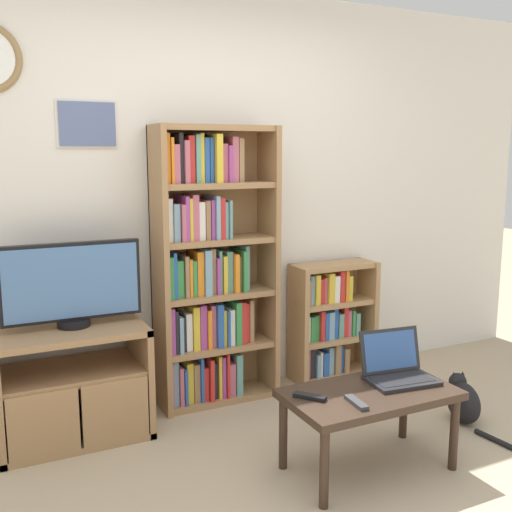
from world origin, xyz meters
TOP-DOWN VIEW (x-y plane):
  - wall_back at (-0.01, 1.73)m, footprint 5.64×0.09m
  - tv_stand at (-0.79, 1.41)m, footprint 0.81×0.51m
  - television at (-0.76, 1.44)m, footprint 0.75×0.18m
  - bookshelf_tall at (0.09, 1.56)m, footprint 0.77×0.29m
  - bookshelf_short at (1.00, 1.58)m, footprint 0.61×0.25m
  - coffee_table at (0.49, 0.40)m, footprint 0.85×0.47m
  - laptop at (0.71, 0.47)m, footprint 0.37×0.31m
  - remote_near_laptop at (0.17, 0.45)m, footprint 0.13×0.15m
  - remote_far_from_laptop at (0.33, 0.29)m, footprint 0.06×0.16m
  - cat at (1.33, 0.60)m, footprint 0.23×0.56m

SIDE VIEW (x-z plane):
  - cat at x=1.33m, z-range -0.02..0.27m
  - tv_stand at x=-0.79m, z-range 0.00..0.64m
  - coffee_table at x=0.49m, z-range 0.16..0.58m
  - bookshelf_short at x=1.00m, z-range 0.00..0.82m
  - remote_near_laptop at x=0.17m, z-range 0.42..0.44m
  - remote_far_from_laptop at x=0.33m, z-range 0.42..0.44m
  - laptop at x=0.71m, z-range 0.36..0.60m
  - bookshelf_tall at x=0.09m, z-range -0.02..1.73m
  - television at x=-0.76m, z-range 0.64..1.11m
  - wall_back at x=-0.01m, z-range 0.01..2.61m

